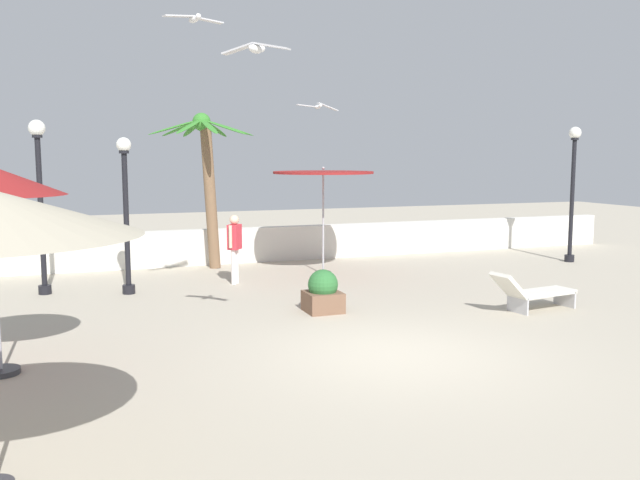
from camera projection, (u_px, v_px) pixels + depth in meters
ground_plane at (396, 354)px, 10.51m from camera, size 56.00×56.00×0.00m
boundary_wall at (244, 245)px, 19.55m from camera, size 25.20×0.30×1.02m
patio_umbrella_0 at (323, 176)px, 17.32m from camera, size 2.59×2.59×2.81m
palm_tree_0 at (207, 167)px, 18.24m from camera, size 2.85×2.84×4.24m
lamp_post_0 at (40, 189)px, 14.82m from camera, size 0.36×0.36×3.87m
lamp_post_1 at (126, 205)px, 14.91m from camera, size 0.32×0.32×3.49m
lamp_post_2 at (573, 182)px, 19.47m from camera, size 0.35×0.35×3.92m
lounge_chair_0 at (533, 292)px, 13.42m from camera, size 1.94×0.80×0.84m
guest_0 at (235, 242)px, 16.22m from camera, size 0.41×0.46×1.68m
seagull_0 at (256, 48)px, 9.39m from camera, size 0.83×0.86×0.15m
seagull_1 at (194, 19)px, 12.14m from camera, size 1.17×0.54×0.14m
seagull_2 at (318, 107)px, 19.69m from camera, size 1.38×0.41×0.22m
planter at (323, 293)px, 13.34m from camera, size 0.70×0.70×0.85m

